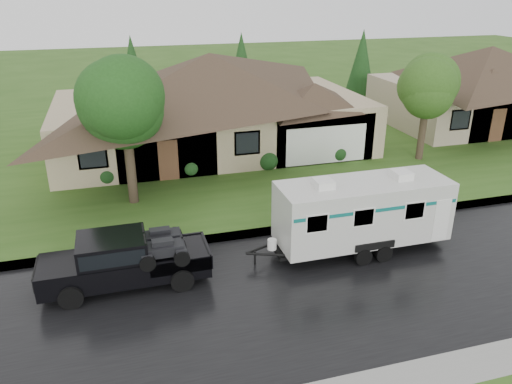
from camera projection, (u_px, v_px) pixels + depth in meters
ground at (235, 267)px, 17.99m from camera, size 140.00×140.00×0.00m
road at (250, 298)px, 16.21m from camera, size 140.00×8.00×0.01m
curb at (222, 237)px, 19.95m from camera, size 140.00×0.50×0.15m
lawn at (178, 145)px, 31.24m from camera, size 140.00×26.00×0.15m
house_main at (216, 91)px, 29.43m from camera, size 19.44×10.80×6.90m
house_neighbor at (492, 77)px, 35.10m from camera, size 15.12×9.72×6.45m
tree_left_green at (124, 105)px, 21.27m from camera, size 3.91×3.91×6.48m
tree_right_green at (428, 89)px, 27.11m from camera, size 3.46×3.46×5.72m
shrub_row at (230, 163)px, 26.48m from camera, size 13.60×1.00×1.00m
pickup_truck at (122, 259)px, 16.60m from camera, size 5.52×2.10×1.84m
travel_trailer at (362, 211)px, 18.61m from camera, size 6.80×2.39×3.05m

